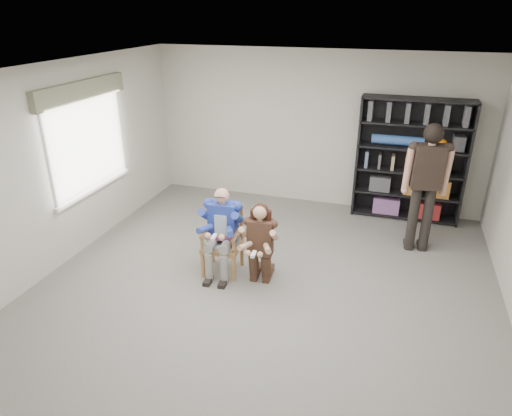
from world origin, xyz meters
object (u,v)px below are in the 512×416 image
(kneeling_woman, at_px, (260,245))
(standing_man, at_px, (424,190))
(armchair, at_px, (222,241))
(seated_man, at_px, (222,231))
(bookshelf, at_px, (410,161))

(kneeling_woman, bearing_deg, standing_man, 34.37)
(kneeling_woman, height_order, standing_man, standing_man)
(armchair, bearing_deg, standing_man, 25.66)
(seated_man, bearing_deg, bookshelf, 44.01)
(seated_man, relative_size, bookshelf, 0.60)
(kneeling_woman, relative_size, bookshelf, 0.55)
(armchair, xyz_separation_m, standing_man, (2.61, 1.49, 0.50))
(armchair, xyz_separation_m, seated_man, (0.00, 0.00, 0.14))
(seated_man, xyz_separation_m, bookshelf, (2.39, 2.67, 0.42))
(seated_man, height_order, standing_man, standing_man)
(armchair, distance_m, kneeling_woman, 0.60)
(seated_man, xyz_separation_m, standing_man, (2.61, 1.49, 0.35))
(armchair, bearing_deg, bookshelf, 44.01)
(seated_man, distance_m, bookshelf, 3.61)
(seated_man, height_order, bookshelf, bookshelf)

